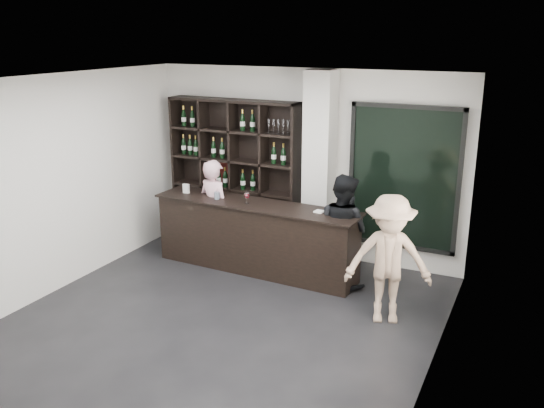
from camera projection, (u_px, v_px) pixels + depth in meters
The scene contains 12 objects.
floor at pixel (215, 327), 6.94m from camera, with size 5.00×5.50×0.01m, color black.
wine_shelf at pixel (234, 174), 9.28m from camera, with size 2.20×0.35×2.40m, color black, non-canonical shape.
structural_column at pixel (319, 170), 8.50m from camera, with size 0.40×0.40×2.90m, color silver.
glass_panel at pixel (403, 178), 8.21m from camera, with size 1.60×0.08×2.10m.
tasting_counter at pixel (256, 237), 8.44m from camera, with size 3.14×0.65×1.03m.
taster_pink at pixel (215, 211), 8.76m from camera, with size 0.58×0.38×1.58m, color #F2B7C4.
taster_black at pixel (343, 230), 7.91m from camera, with size 0.77×0.60×1.58m, color black.
customer at pixel (389, 260), 6.86m from camera, with size 1.04×0.60×1.60m, color gray.
wine_glass at pixel (247, 197), 8.25m from camera, with size 0.08×0.08×0.20m, color white, non-canonical shape.
spit_cup at pixel (217, 195), 8.50m from camera, with size 0.08×0.08×0.11m, color silver.
napkin_stack at pixel (319, 212), 7.89m from camera, with size 0.12×0.12×0.02m, color white.
card_stand at pixel (186, 189), 8.81m from camera, with size 0.09×0.05×0.14m, color white.
Camera 1 is at (3.31, -5.30, 3.42)m, focal length 38.00 mm.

